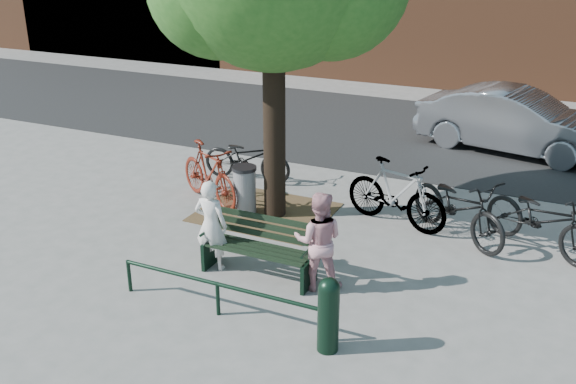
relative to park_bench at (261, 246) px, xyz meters
The scene contains 15 objects.
ground 0.49m from the park_bench, 90.00° to the right, with size 90.00×90.00×0.00m, color gray.
dirt_pit 2.39m from the park_bench, 115.24° to the left, with size 2.40×2.00×0.02m, color brown.
road 8.43m from the park_bench, 90.00° to the left, with size 40.00×7.00×0.01m, color black.
park_bench is the anchor object (origin of this frame).
guard_railing 1.28m from the park_bench, 90.00° to the right, with size 3.06×0.06×0.51m.
person_left 0.83m from the park_bench, 169.45° to the right, with size 0.53×0.35×1.46m, color silver.
person_right 0.99m from the park_bench, ahead, with size 0.73×0.57×1.51m, color #C5878F.
bollard 2.17m from the park_bench, 39.87° to the right, with size 0.27×0.27×1.02m.
litter_bin 2.33m from the park_bench, 124.57° to the left, with size 0.46×0.46×0.94m.
bicycle_a 4.10m from the park_bench, 121.32° to the left, with size 0.68×1.95×1.03m, color black.
bicycle_b 3.07m from the park_bench, 136.28° to the left, with size 0.56×1.97×1.19m, color #58170C.
bicycle_c 3.56m from the park_bench, 46.18° to the left, with size 0.77×2.20×1.15m, color black.
bicycle_d 2.96m from the park_bench, 62.83° to the left, with size 0.57×2.02×1.21m, color gray.
bicycle_e 4.64m from the park_bench, 34.89° to the left, with size 0.75×2.15×1.13m, color black.
parked_car 8.39m from the park_bench, 70.97° to the left, with size 1.60×4.58×1.51m, color slate.
Camera 1 is at (4.08, -7.67, 4.86)m, focal length 40.00 mm.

